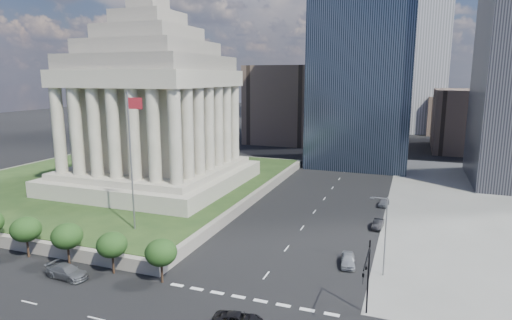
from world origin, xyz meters
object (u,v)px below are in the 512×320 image
at_px(flagpole, 132,154).
at_px(pickup_truck, 238,320).
at_px(war_memorial, 152,90).
at_px(parked_sedan_far, 384,202).
at_px(street_lamp_north, 384,232).
at_px(parked_sedan_near, 348,260).
at_px(suv_grey, 67,272).
at_px(parked_sedan_mid, 378,224).
at_px(traffic_signal_ne, 367,273).

distance_m(flagpole, pickup_truck, 30.19).
distance_m(war_memorial, flagpole, 28.16).
xyz_separation_m(war_memorial, parked_sedan_far, (45.50, 7.00, -20.71)).
xyz_separation_m(pickup_truck, parked_sedan_far, (10.48, 46.33, -0.01)).
xyz_separation_m(street_lamp_north, parked_sedan_near, (-4.33, 1.37, -4.89)).
bearing_deg(parked_sedan_near, street_lamp_north, -26.85).
xyz_separation_m(suv_grey, parked_sedan_mid, (33.96, 31.09, -0.12)).
xyz_separation_m(street_lamp_north, parked_sedan_far, (-1.83, 30.00, -4.97)).
xyz_separation_m(flagpole, pickup_truck, (22.85, -15.34, -12.42)).
height_order(flagpole, pickup_truck, flagpole).
bearing_deg(parked_sedan_near, traffic_signal_ne, -83.82).
xyz_separation_m(war_memorial, traffic_signal_ne, (46.50, -34.30, -16.15)).
xyz_separation_m(pickup_truck, parked_sedan_mid, (10.48, 33.42, -0.00)).
bearing_deg(pickup_truck, parked_sedan_mid, -27.25).
bearing_deg(suv_grey, traffic_signal_ne, -80.72).
relative_size(street_lamp_north, parked_sedan_mid, 2.38).
bearing_deg(street_lamp_north, war_memorial, 154.08).
bearing_deg(parked_sedan_far, parked_sedan_mid, -83.74).
xyz_separation_m(pickup_truck, suv_grey, (-23.48, 2.34, 0.11)).
height_order(war_memorial, parked_sedan_mid, war_memorial).
relative_size(flagpole, street_lamp_north, 2.00).
distance_m(traffic_signal_ne, parked_sedan_near, 13.89).
height_order(suv_grey, parked_sedan_mid, suv_grey).
xyz_separation_m(street_lamp_north, parked_sedan_mid, (-1.83, 17.09, -4.97)).
bearing_deg(suv_grey, parked_sedan_mid, -42.66).
relative_size(war_memorial, parked_sedan_near, 8.65).
relative_size(pickup_truck, suv_grey, 0.90).
relative_size(parked_sedan_mid, parked_sedan_far, 1.04).
bearing_deg(war_memorial, parked_sedan_far, 8.74).
height_order(street_lamp_north, parked_sedan_far, street_lamp_north).
bearing_deg(street_lamp_north, parked_sedan_near, 162.41).
bearing_deg(parked_sedan_mid, parked_sedan_far, 93.65).
bearing_deg(parked_sedan_mid, parked_sedan_near, -95.38).
bearing_deg(parked_sedan_far, traffic_signal_ne, -82.35).
relative_size(pickup_truck, parked_sedan_far, 1.24).
xyz_separation_m(war_memorial, flagpole, (12.17, -24.00, -8.29)).
relative_size(street_lamp_north, suv_grey, 1.79).
xyz_separation_m(suv_grey, parked_sedan_near, (31.46, 15.37, -0.04)).
height_order(pickup_truck, parked_sedan_near, parked_sedan_near).
relative_size(war_memorial, flagpole, 1.95).
distance_m(street_lamp_north, parked_sedan_mid, 17.89).
xyz_separation_m(street_lamp_north, pickup_truck, (-12.31, -16.34, -4.97)).
bearing_deg(parked_sedan_far, flagpole, -130.82).
height_order(street_lamp_north, parked_sedan_near, street_lamp_north).
distance_m(parked_sedan_near, parked_sedan_far, 28.73).
relative_size(war_memorial, suv_grey, 6.99).
height_order(flagpole, parked_sedan_mid, flagpole).
bearing_deg(war_memorial, parked_sedan_mid, -7.40).
distance_m(war_memorial, pickup_truck, 56.59).
relative_size(traffic_signal_ne, suv_grey, 1.43).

